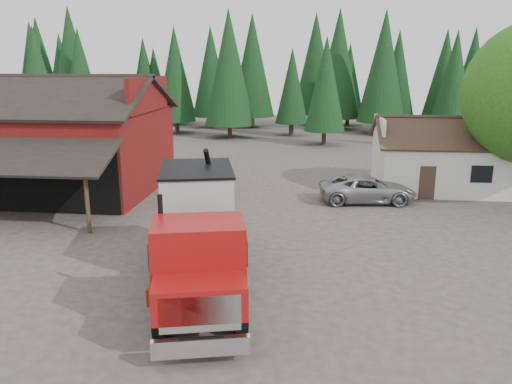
# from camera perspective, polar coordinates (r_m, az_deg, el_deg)

# --- Properties ---
(ground) EXTENTS (120.00, 120.00, 0.00)m
(ground) POSITION_cam_1_polar(r_m,az_deg,el_deg) (21.23, -6.83, -7.04)
(ground) COLOR #3F3831
(ground) RESTS_ON ground
(red_barn) EXTENTS (12.80, 13.63, 7.18)m
(red_barn) POSITION_cam_1_polar(r_m,az_deg,el_deg) (33.43, -21.81, 4.71)
(red_barn) COLOR maroon
(red_barn) RESTS_ON ground
(farmhouse) EXTENTS (8.60, 6.42, 4.65)m
(farmhouse) POSITION_cam_1_polar(r_m,az_deg,el_deg) (33.86, 20.46, 3.18)
(farmhouse) COLOR silver
(farmhouse) RESTS_ON ground
(conifer_backdrop) EXTENTS (76.00, 16.00, 16.00)m
(conifer_backdrop) POSITION_cam_1_polar(r_m,az_deg,el_deg) (61.89, 1.87, 7.22)
(conifer_backdrop) COLOR black
(conifer_backdrop) RESTS_ON ground
(near_pine_a) EXTENTS (4.40, 4.40, 11.40)m
(near_pine_a) POSITION_cam_1_polar(r_m,az_deg,el_deg) (54.23, -23.74, 11.80)
(near_pine_a) COLOR #382619
(near_pine_a) RESTS_ON ground
(near_pine_b) EXTENTS (3.96, 3.96, 10.40)m
(near_pine_b) POSITION_cam_1_polar(r_m,az_deg,el_deg) (49.29, 7.97, 12.12)
(near_pine_b) COLOR #382619
(near_pine_b) RESTS_ON ground
(near_pine_d) EXTENTS (5.28, 5.28, 13.40)m
(near_pine_d) POSITION_cam_1_polar(r_m,az_deg,el_deg) (53.93, -3.10, 14.02)
(near_pine_d) COLOR #382619
(near_pine_d) RESTS_ON ground
(feed_truck) EXTENTS (4.92, 10.54, 4.60)m
(feed_truck) POSITION_cam_1_polar(r_m,az_deg,el_deg) (17.61, -6.62, -4.15)
(feed_truck) COLOR black
(feed_truck) RESTS_ON ground
(silver_car) EXTENTS (5.67, 3.03, 1.52)m
(silver_car) POSITION_cam_1_polar(r_m,az_deg,el_deg) (29.38, 12.63, 0.33)
(silver_car) COLOR #999CA0
(silver_car) RESTS_ON ground
(equip_box) EXTENTS (0.75, 1.13, 0.60)m
(equip_box) POSITION_cam_1_polar(r_m,az_deg,el_deg) (17.38, -10.69, -11.16)
(equip_box) COLOR maroon
(equip_box) RESTS_ON ground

